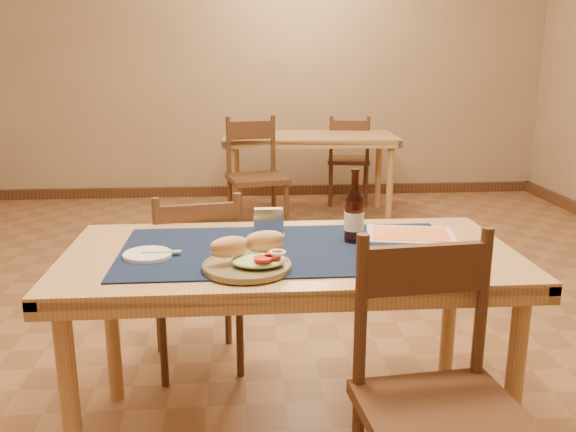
{
  "coord_description": "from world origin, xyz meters",
  "views": [
    {
      "loc": [
        -0.17,
        -2.87,
        1.42
      ],
      "look_at": [
        0.0,
        -0.7,
        0.85
      ],
      "focal_mm": 38.0,
      "sensor_mm": 36.0,
      "label": 1
    }
  ],
  "objects": [
    {
      "name": "baseboard",
      "position": [
        0.0,
        0.0,
        0.05
      ],
      "size": [
        6.0,
        7.0,
        0.1
      ],
      "color": "#492C1A",
      "rests_on": "ground"
    },
    {
      "name": "chair_main_far",
      "position": [
        -0.38,
        -0.23,
        0.45
      ],
      "size": [
        0.46,
        0.46,
        0.86
      ],
      "color": "#492C1A",
      "rests_on": "ground"
    },
    {
      "name": "beer_bottle",
      "position": [
        0.24,
        -0.73,
        0.86
      ],
      "size": [
        0.07,
        0.07,
        0.27
      ],
      "color": "#41150B",
      "rests_on": "placemat"
    },
    {
      "name": "fork",
      "position": [
        -0.44,
        -0.85,
        0.77
      ],
      "size": [
        0.13,
        0.02,
        0.0
      ],
      "color": "#89C26A",
      "rests_on": "side_plate"
    },
    {
      "name": "placemat",
      "position": [
        0.0,
        -0.8,
        0.75
      ],
      "size": [
        1.2,
        0.6,
        0.01
      ],
      "primitive_type": "cube",
      "color": "#0F1B39",
      "rests_on": "main_table"
    },
    {
      "name": "chair_back_near",
      "position": [
        -0.05,
        2.0,
        0.5
      ],
      "size": [
        0.53,
        0.53,
        0.96
      ],
      "color": "#492C1A",
      "rests_on": "ground"
    },
    {
      "name": "napkin_holder",
      "position": [
        -0.07,
        -0.63,
        0.81
      ],
      "size": [
        0.12,
        0.05,
        0.11
      ],
      "color": "silver",
      "rests_on": "placemat"
    },
    {
      "name": "menu_card",
      "position": [
        0.48,
        -0.66,
        0.76
      ],
      "size": [
        0.37,
        0.3,
        0.01
      ],
      "color": "beige",
      "rests_on": "placemat"
    },
    {
      "name": "side_plate",
      "position": [
        -0.5,
        -0.85,
        0.76
      ],
      "size": [
        0.17,
        0.17,
        0.01
      ],
      "color": "silver",
      "rests_on": "placemat"
    },
    {
      "name": "chair_main_near",
      "position": [
        0.37,
        -1.41,
        0.49
      ],
      "size": [
        0.48,
        0.48,
        0.94
      ],
      "color": "#492C1A",
      "rests_on": "ground"
    },
    {
      "name": "main_table",
      "position": [
        0.0,
        -0.8,
        0.67
      ],
      "size": [
        1.6,
        0.8,
        0.75
      ],
      "color": "tan",
      "rests_on": "ground"
    },
    {
      "name": "back_table",
      "position": [
        0.45,
        2.56,
        0.67
      ],
      "size": [
        1.56,
        0.84,
        0.75
      ],
      "color": "tan",
      "rests_on": "ground"
    },
    {
      "name": "room",
      "position": [
        0.0,
        0.0,
        1.4
      ],
      "size": [
        6.04,
        7.04,
        2.84
      ],
      "color": "brown",
      "rests_on": "ground"
    },
    {
      "name": "sandwich_plate",
      "position": [
        -0.15,
        -1.0,
        0.79
      ],
      "size": [
        0.29,
        0.29,
        0.11
      ],
      "color": "brown",
      "rests_on": "placemat"
    },
    {
      "name": "chair_back_far",
      "position": [
        0.89,
        3.01,
        0.46
      ],
      "size": [
        0.47,
        0.47,
        0.88
      ],
      "color": "#492C1A",
      "rests_on": "ground"
    }
  ]
}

